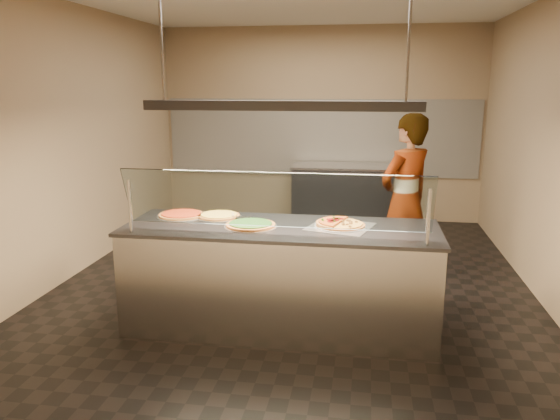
% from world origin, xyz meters
% --- Properties ---
extents(ground, '(5.00, 6.00, 0.02)m').
position_xyz_m(ground, '(0.00, 0.00, -0.01)').
color(ground, black).
rests_on(ground, ground).
extents(wall_back, '(5.00, 0.02, 3.00)m').
position_xyz_m(wall_back, '(0.00, 3.01, 1.50)').
color(wall_back, '#9D8765').
rests_on(wall_back, ground).
extents(wall_front, '(5.00, 0.02, 3.00)m').
position_xyz_m(wall_front, '(0.00, -3.01, 1.50)').
color(wall_front, '#9D8765').
rests_on(wall_front, ground).
extents(wall_left, '(0.02, 6.00, 3.00)m').
position_xyz_m(wall_left, '(-2.51, 0.00, 1.50)').
color(wall_left, '#9D8765').
rests_on(wall_left, ground).
extents(wall_right, '(0.02, 6.00, 3.00)m').
position_xyz_m(wall_right, '(2.51, 0.00, 1.50)').
color(wall_right, '#9D8765').
rests_on(wall_right, ground).
extents(tile_band, '(4.90, 0.02, 1.20)m').
position_xyz_m(tile_band, '(0.00, 2.98, 1.30)').
color(tile_band, silver).
rests_on(tile_band, wall_back).
extents(serving_counter, '(2.70, 0.94, 0.93)m').
position_xyz_m(serving_counter, '(0.03, -1.19, 0.47)').
color(serving_counter, '#B7B7BC').
rests_on(serving_counter, ground).
extents(sneeze_guard, '(2.46, 0.18, 0.54)m').
position_xyz_m(sneeze_guard, '(0.03, -1.53, 1.23)').
color(sneeze_guard, '#B7B7BC').
rests_on(sneeze_guard, serving_counter).
extents(perforated_tray, '(0.62, 0.62, 0.01)m').
position_xyz_m(perforated_tray, '(0.54, -1.14, 0.94)').
color(perforated_tray, silver).
rests_on(perforated_tray, serving_counter).
extents(half_pizza_pepperoni, '(0.32, 0.45, 0.05)m').
position_xyz_m(half_pizza_pepperoni, '(0.44, -1.13, 0.96)').
color(half_pizza_pepperoni, brown).
rests_on(half_pizza_pepperoni, perforated_tray).
extents(half_pizza_sausage, '(0.32, 0.45, 0.04)m').
position_xyz_m(half_pizza_sausage, '(0.64, -1.14, 0.96)').
color(half_pizza_sausage, brown).
rests_on(half_pizza_sausage, perforated_tray).
extents(pizza_spinach, '(0.45, 0.45, 0.03)m').
position_xyz_m(pizza_spinach, '(-0.22, -1.25, 0.95)').
color(pizza_spinach, silver).
rests_on(pizza_spinach, serving_counter).
extents(pizza_cheese, '(0.41, 0.41, 0.03)m').
position_xyz_m(pizza_cheese, '(-0.58, -0.95, 0.94)').
color(pizza_cheese, silver).
rests_on(pizza_cheese, serving_counter).
extents(pizza_tomato, '(0.44, 0.44, 0.03)m').
position_xyz_m(pizza_tomato, '(-0.93, -0.97, 0.94)').
color(pizza_tomato, silver).
rests_on(pizza_tomato, serving_counter).
extents(pizza_spatula, '(0.23, 0.22, 0.02)m').
position_xyz_m(pizza_spatula, '(-0.39, -1.00, 0.96)').
color(pizza_spatula, '#B7B7BC').
rests_on(pizza_spatula, pizza_spinach).
extents(prep_table, '(1.53, 0.74, 0.93)m').
position_xyz_m(prep_table, '(0.40, 2.55, 0.47)').
color(prep_table, '#3B3B41').
rests_on(prep_table, ground).
extents(worker, '(0.79, 0.78, 1.84)m').
position_xyz_m(worker, '(1.16, 0.13, 0.92)').
color(worker, '#2B282E').
rests_on(worker, ground).
extents(heat_lamp_housing, '(2.30, 0.18, 0.08)m').
position_xyz_m(heat_lamp_housing, '(0.03, -1.19, 1.95)').
color(heat_lamp_housing, '#3B3B41').
rests_on(heat_lamp_housing, ceiling).
extents(lamp_rod_left, '(0.02, 0.02, 1.01)m').
position_xyz_m(lamp_rod_left, '(-0.97, -1.19, 2.50)').
color(lamp_rod_left, '#B7B7BC').
rests_on(lamp_rod_left, ceiling).
extents(lamp_rod_right, '(0.02, 0.02, 1.01)m').
position_xyz_m(lamp_rod_right, '(1.03, -1.19, 2.50)').
color(lamp_rod_right, '#B7B7BC').
rests_on(lamp_rod_right, ceiling).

